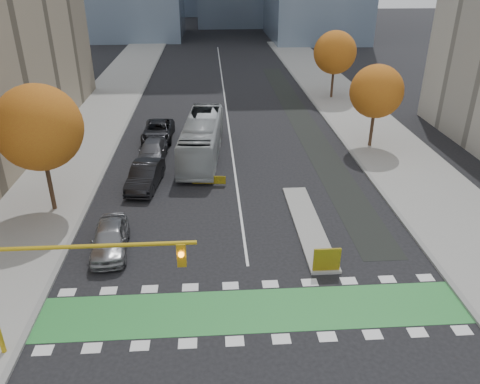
{
  "coord_description": "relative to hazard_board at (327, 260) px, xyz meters",
  "views": [
    {
      "loc": [
        -1.76,
        -15.39,
        14.57
      ],
      "look_at": [
        -0.23,
        7.86,
        3.0
      ],
      "focal_mm": 35.0,
      "sensor_mm": 36.0,
      "label": 1
    }
  ],
  "objects": [
    {
      "name": "ground",
      "position": [
        -4.0,
        -4.2,
        -0.8
      ],
      "size": [
        300.0,
        300.0,
        0.0
      ],
      "primitive_type": "plane",
      "color": "black",
      "rests_on": "ground"
    },
    {
      "name": "sidewalk_west",
      "position": [
        -17.5,
        15.8,
        -0.73
      ],
      "size": [
        7.0,
        120.0,
        0.15
      ],
      "primitive_type": "cube",
      "color": "gray",
      "rests_on": "ground"
    },
    {
      "name": "sidewalk_east",
      "position": [
        9.5,
        15.8,
        -0.73
      ],
      "size": [
        7.0,
        120.0,
        0.15
      ],
      "primitive_type": "cube",
      "color": "gray",
      "rests_on": "ground"
    },
    {
      "name": "curb_west",
      "position": [
        -14.0,
        15.8,
        -0.73
      ],
      "size": [
        0.3,
        120.0,
        0.16
      ],
      "primitive_type": "cube",
      "color": "gray",
      "rests_on": "ground"
    },
    {
      "name": "curb_east",
      "position": [
        6.0,
        15.8,
        -0.73
      ],
      "size": [
        0.3,
        120.0,
        0.16
      ],
      "primitive_type": "cube",
      "color": "gray",
      "rests_on": "ground"
    },
    {
      "name": "bike_crossing",
      "position": [
        -4.0,
        -2.7,
        -0.79
      ],
      "size": [
        20.0,
        3.0,
        0.01
      ],
      "primitive_type": "cube",
      "color": "#2C8739",
      "rests_on": "ground"
    },
    {
      "name": "centre_line",
      "position": [
        -4.0,
        35.8,
        -0.8
      ],
      "size": [
        0.15,
        70.0,
        0.01
      ],
      "primitive_type": "cube",
      "color": "silver",
      "rests_on": "ground"
    },
    {
      "name": "bike_lane_paint",
      "position": [
        3.5,
        25.8,
        -0.8
      ],
      "size": [
        2.5,
        50.0,
        0.01
      ],
      "primitive_type": "cube",
      "color": "black",
      "rests_on": "ground"
    },
    {
      "name": "median_island",
      "position": [
        0.0,
        4.8,
        -0.72
      ],
      "size": [
        1.6,
        10.0,
        0.16
      ],
      "primitive_type": "cube",
      "color": "gray",
      "rests_on": "ground"
    },
    {
      "name": "hazard_board",
      "position": [
        0.0,
        0.0,
        0.0
      ],
      "size": [
        1.4,
        0.12,
        1.3
      ],
      "primitive_type": "cube",
      "color": "yellow",
      "rests_on": "median_island"
    },
    {
      "name": "tree_west",
      "position": [
        -16.0,
        7.8,
        4.82
      ],
      "size": [
        5.2,
        5.2,
        8.22
      ],
      "color": "#332114",
      "rests_on": "ground"
    },
    {
      "name": "tree_east_near",
      "position": [
        8.0,
        17.8,
        4.06
      ],
      "size": [
        4.4,
        4.4,
        7.08
      ],
      "color": "#332114",
      "rests_on": "ground"
    },
    {
      "name": "tree_east_far",
      "position": [
        8.5,
        33.8,
        4.44
      ],
      "size": [
        4.8,
        4.8,
        7.65
      ],
      "color": "#332114",
      "rests_on": "ground"
    },
    {
      "name": "traffic_signal_west",
      "position": [
        -11.93,
        -4.71,
        3.23
      ],
      "size": [
        8.53,
        0.56,
        5.2
      ],
      "color": "#BF9914",
      "rests_on": "ground"
    },
    {
      "name": "bus",
      "position": [
        -6.49,
        16.42,
        0.81
      ],
      "size": [
        3.75,
        11.74,
        3.22
      ],
      "primitive_type": "imported",
      "rotation": [
        0.0,
        0.0,
        -0.09
      ],
      "color": "#A9AFB1",
      "rests_on": "ground"
    },
    {
      "name": "parked_car_a",
      "position": [
        -11.49,
        2.8,
        0.01
      ],
      "size": [
        2.28,
        4.87,
        1.61
      ],
      "primitive_type": "imported",
      "rotation": [
        0.0,
        0.0,
        0.08
      ],
      "color": "gray",
      "rests_on": "ground"
    },
    {
      "name": "parked_car_b",
      "position": [
        -10.5,
        11.02,
        0.06
      ],
      "size": [
        2.47,
        5.41,
        1.72
      ],
      "primitive_type": "imported",
      "rotation": [
        0.0,
        0.0,
        -0.13
      ],
      "color": "black",
      "rests_on": "ground"
    },
    {
      "name": "parked_car_c",
      "position": [
        -10.5,
        16.02,
        -0.05
      ],
      "size": [
        2.36,
        5.28,
        1.5
      ],
      "primitive_type": "imported",
      "rotation": [
        0.0,
        0.0,
        -0.05
      ],
      "color": "#4E4E53",
      "rests_on": "ground"
    },
    {
      "name": "parked_car_d",
      "position": [
        -10.5,
        21.02,
        -0.01
      ],
      "size": [
        2.72,
        5.7,
        1.57
      ],
      "primitive_type": "imported",
      "rotation": [
        0.0,
        0.0,
        -0.02
      ],
      "color": "black",
      "rests_on": "ground"
    }
  ]
}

